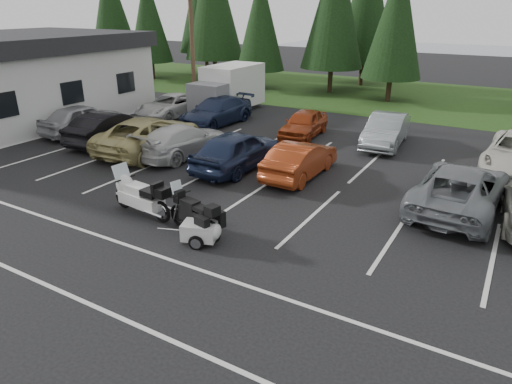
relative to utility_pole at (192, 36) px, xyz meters
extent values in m
plane|color=black|center=(10.00, -12.00, -4.70)|extent=(120.00, 120.00, 0.00)
cube|color=#1E3B12|center=(10.00, 12.00, -4.69)|extent=(80.00, 16.00, 0.01)
cube|color=slate|center=(14.00, 43.00, -4.70)|extent=(70.00, 50.00, 0.02)
cylinder|color=#473321|center=(0.00, 0.00, -0.20)|extent=(0.26, 0.26, 9.00)
cube|color=silver|center=(10.00, -10.00, -4.69)|extent=(32.00, 16.00, 0.01)
cylinder|color=#332316|center=(-18.00, 10.50, -3.45)|extent=(0.36, 0.36, 2.50)
cone|color=black|center=(-18.00, 10.50, 1.54)|extent=(4.58, 4.58, 8.84)
cylinder|color=#332316|center=(-12.00, 9.20, -3.62)|extent=(0.36, 0.36, 2.16)
cone|color=black|center=(-12.00, 9.20, 0.70)|extent=(3.96, 3.96, 7.65)
cylinder|color=#332316|center=(-6.00, 10.80, -3.31)|extent=(0.36, 0.36, 2.78)
cylinder|color=#332316|center=(-0.50, 9.40, -3.64)|extent=(0.36, 0.36, 2.11)
cone|color=black|center=(-0.50, 9.40, 0.58)|extent=(3.87, 3.87, 7.48)
cylinder|color=#332316|center=(5.00, 10.90, -3.39)|extent=(0.36, 0.36, 2.62)
cone|color=black|center=(5.00, 10.90, 1.84)|extent=(4.80, 4.80, 9.27)
cylinder|color=#332316|center=(10.00, 9.60, -3.57)|extent=(0.36, 0.36, 2.26)
cone|color=black|center=(10.00, 9.60, 0.94)|extent=(4.14, 4.14, 7.99)
cylinder|color=#332316|center=(-10.00, 15.00, -3.26)|extent=(0.36, 0.36, 2.88)
cylinder|color=#332316|center=(6.00, 15.50, -3.34)|extent=(0.36, 0.36, 2.71)
cone|color=black|center=(6.00, 15.50, 2.08)|extent=(4.97, 4.97, 9.61)
imported|color=#A4A4A9|center=(-1.76, -7.55, -3.90)|extent=(1.95, 4.73, 1.60)
imported|color=black|center=(0.88, -8.15, -3.91)|extent=(2.13, 4.94, 1.58)
imported|color=tan|center=(3.61, -8.19, -3.88)|extent=(3.22, 6.10, 1.64)
imported|color=beige|center=(5.42, -7.95, -3.97)|extent=(2.45, 5.17, 1.46)
imported|color=#19233F|center=(8.52, -8.23, -3.87)|extent=(2.07, 4.90, 1.65)
imported|color=#923212|center=(11.21, -7.73, -3.98)|extent=(1.51, 4.33, 1.43)
imported|color=slate|center=(17.22, -7.96, -3.92)|extent=(2.87, 5.73, 1.56)
imported|color=silver|center=(-0.23, -2.10, -4.01)|extent=(2.53, 5.05, 1.37)
imported|color=#1A2542|center=(3.30, -2.29, -3.93)|extent=(2.42, 5.37, 1.53)
imported|color=#963513|center=(8.78, -2.15, -4.00)|extent=(1.97, 4.19, 1.39)
imported|color=gray|center=(12.96, -1.59, -3.93)|extent=(1.98, 4.75, 1.53)
camera|label=1|loc=(18.49, -23.64, 1.77)|focal=32.00mm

